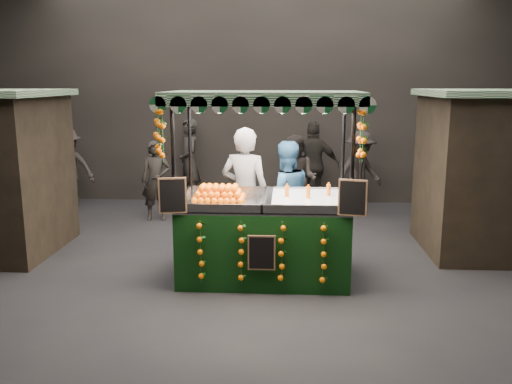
{
  "coord_description": "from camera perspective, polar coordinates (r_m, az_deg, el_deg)",
  "views": [
    {
      "loc": [
        0.75,
        -7.29,
        2.73
      ],
      "look_at": [
        0.29,
        0.42,
        1.15
      ],
      "focal_mm": 38.2,
      "sensor_mm": 36.0,
      "label": 1
    }
  ],
  "objects": [
    {
      "name": "shopper_1",
      "position": [
        10.63,
        4.29,
        1.37
      ],
      "size": [
        1.02,
        0.93,
        1.71
      ],
      "rotation": [
        0.0,
        0.0,
        -0.41
      ],
      "color": "#2D2724",
      "rests_on": "ground"
    },
    {
      "name": "vendor_grey",
      "position": [
        8.35,
        -1.14,
        -0.22
      ],
      "size": [
        0.84,
        0.64,
        2.06
      ],
      "rotation": [
        0.0,
        0.0,
        2.92
      ],
      "color": "slate",
      "rests_on": "ground"
    },
    {
      "name": "market_hall",
      "position": [
        7.36,
        -2.56,
        16.61
      ],
      "size": [
        12.1,
        10.1,
        5.05
      ],
      "color": "black",
      "rests_on": "ground"
    },
    {
      "name": "shopper_4",
      "position": [
        11.72,
        -23.27,
        1.23
      ],
      "size": [
        0.86,
        0.62,
        1.64
      ],
      "rotation": [
        0.0,
        0.0,
        3.27
      ],
      "color": "black",
      "rests_on": "ground"
    },
    {
      "name": "vendor_blue",
      "position": [
        8.64,
        3.05,
        -0.64
      ],
      "size": [
        1.05,
        0.92,
        1.82
      ],
      "rotation": [
        0.0,
        0.0,
        3.44
      ],
      "color": "#2B5C8B",
      "rests_on": "ground"
    },
    {
      "name": "ground",
      "position": [
        7.83,
        -2.33,
        -8.89
      ],
      "size": [
        12.0,
        12.0,
        0.0
      ],
      "primitive_type": "plane",
      "color": "black",
      "rests_on": "ground"
    },
    {
      "name": "shopper_5",
      "position": [
        10.87,
        21.54,
        1.4
      ],
      "size": [
        0.96,
        1.88,
        1.93
      ],
      "rotation": [
        0.0,
        0.0,
        1.8
      ],
      "color": "#292421",
      "rests_on": "ground"
    },
    {
      "name": "shopper_7",
      "position": [
        12.56,
        -19.07,
        2.39
      ],
      "size": [
        1.17,
        0.73,
        1.74
      ],
      "rotation": [
        0.0,
        0.0,
        0.08
      ],
      "color": "#292321",
      "rests_on": "ground"
    },
    {
      "name": "juice_stall",
      "position": [
        7.54,
        0.89,
        -3.24
      ],
      "size": [
        2.68,
        1.58,
        2.6
      ],
      "color": "black",
      "rests_on": "ground"
    },
    {
      "name": "shopper_3",
      "position": [
        11.43,
        10.79,
        1.97
      ],
      "size": [
        1.29,
        1.16,
        1.73
      ],
      "rotation": [
        0.0,
        0.0,
        0.6
      ],
      "color": "black",
      "rests_on": "ground"
    },
    {
      "name": "shopper_2",
      "position": [
        11.77,
        6.04,
        2.77
      ],
      "size": [
        1.13,
        0.5,
        1.89
      ],
      "rotation": [
        0.0,
        0.0,
        3.1
      ],
      "color": "black",
      "rests_on": "ground"
    },
    {
      "name": "shopper_0",
      "position": [
        10.97,
        -10.43,
        1.18
      ],
      "size": [
        0.62,
        0.44,
        1.58
      ],
      "rotation": [
        0.0,
        0.0,
        0.11
      ],
      "color": "black",
      "rests_on": "ground"
    },
    {
      "name": "shopper_6",
      "position": [
        12.23,
        -7.0,
        3.12
      ],
      "size": [
        0.72,
        0.83,
        1.91
      ],
      "rotation": [
        0.0,
        0.0,
        -1.12
      ],
      "color": "black",
      "rests_on": "ground"
    }
  ]
}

